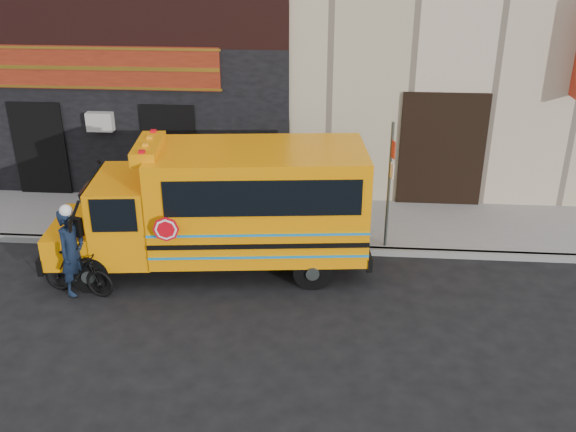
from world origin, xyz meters
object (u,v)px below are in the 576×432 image
(school_bus, at_px, (228,204))
(bicycle, at_px, (77,273))
(sign_pole, at_px, (389,183))
(cyclist, at_px, (73,254))

(school_bus, distance_m, bicycle, 3.39)
(sign_pole, xyz_separation_m, cyclist, (-6.45, -2.42, -0.80))
(sign_pole, relative_size, bicycle, 1.96)
(sign_pole, relative_size, cyclist, 1.70)
(sign_pole, xyz_separation_m, bicycle, (-6.41, -2.42, -1.24))
(sign_pole, bearing_deg, school_bus, -163.82)
(bicycle, distance_m, cyclist, 0.44)
(sign_pole, distance_m, bicycle, 6.96)
(school_bus, bearing_deg, bicycle, -154.27)
(school_bus, xyz_separation_m, sign_pole, (3.49, 1.01, 0.21))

